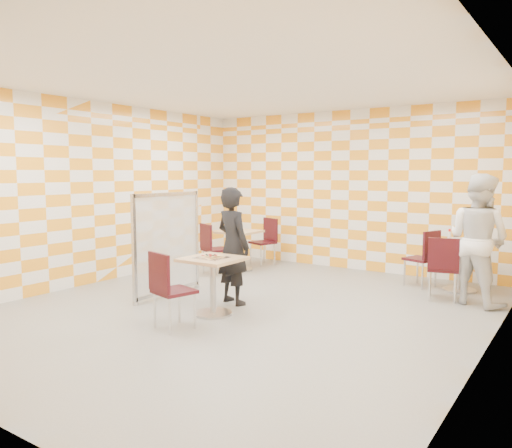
{
  "coord_description": "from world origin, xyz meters",
  "views": [
    {
      "loc": [
        3.82,
        -5.32,
        1.85
      ],
      "look_at": [
        0.1,
        0.2,
        1.15
      ],
      "focal_mm": 35.0,
      "sensor_mm": 36.0,
      "label": 1
    }
  ],
  "objects": [
    {
      "name": "chair_second_front",
      "position": [
        2.12,
        1.97,
        0.54
      ],
      "size": [
        0.51,
        0.52,
        0.92
      ],
      "color": "#370B11",
      "rests_on": "ground"
    },
    {
      "name": "room_shell",
      "position": [
        0.0,
        0.54,
        1.5
      ],
      "size": [
        7.0,
        7.0,
        7.0
      ],
      "color": "gray",
      "rests_on": "ground"
    },
    {
      "name": "second_table",
      "position": [
        2.19,
        2.76,
        0.51
      ],
      "size": [
        0.7,
        0.7,
        0.75
      ],
      "color": "tan",
      "rests_on": "ground"
    },
    {
      "name": "chair_empty_far",
      "position": [
        -1.52,
        2.97,
        0.54
      ],
      "size": [
        0.54,
        0.54,
        0.92
      ],
      "color": "#370B11",
      "rests_on": "ground"
    },
    {
      "name": "chair_second_side",
      "position": [
        1.68,
        2.69,
        0.54
      ],
      "size": [
        0.55,
        0.54,
        0.92
      ],
      "color": "#370B11",
      "rests_on": "ground"
    },
    {
      "name": "empty_table",
      "position": [
        -1.63,
        2.2,
        0.51
      ],
      "size": [
        0.7,
        0.7,
        0.75
      ],
      "color": "tan",
      "rests_on": "ground"
    },
    {
      "name": "main_table",
      "position": [
        -0.18,
        -0.39,
        0.51
      ],
      "size": [
        0.7,
        0.7,
        0.75
      ],
      "color": "tan",
      "rests_on": "ground"
    },
    {
      "name": "soda_bottle",
      "position": [
        2.27,
        2.83,
        0.85
      ],
      "size": [
        0.07,
        0.07,
        0.23
      ],
      "color": "black",
      "rests_on": "second_table"
    },
    {
      "name": "pizza_on_foil",
      "position": [
        -0.18,
        -0.41,
        0.77
      ],
      "size": [
        0.4,
        0.4,
        0.04
      ],
      "color": "silver",
      "rests_on": "main_table"
    },
    {
      "name": "man_white",
      "position": [
        2.55,
        2.09,
        0.91
      ],
      "size": [
        1.09,
        0.99,
        1.83
      ],
      "primitive_type": "imported",
      "rotation": [
        0.0,
        0.0,
        2.73
      ],
      "color": "white",
      "rests_on": "ground"
    },
    {
      "name": "partition",
      "position": [
        -1.35,
        0.0,
        0.79
      ],
      "size": [
        0.08,
        1.38,
        1.55
      ],
      "color": "white",
      "rests_on": "ground"
    },
    {
      "name": "chair_empty_near",
      "position": [
        -1.79,
        1.56,
        0.54
      ],
      "size": [
        0.56,
        0.56,
        0.92
      ],
      "color": "#370B11",
      "rests_on": "ground"
    },
    {
      "name": "chair_main_front",
      "position": [
        -0.21,
        -1.19,
        0.54
      ],
      "size": [
        0.52,
        0.52,
        0.92
      ],
      "color": "#370B11",
      "rests_on": "ground"
    },
    {
      "name": "sport_bottle",
      "position": [
        1.99,
        2.86,
        0.84
      ],
      "size": [
        0.06,
        0.06,
        0.2
      ],
      "color": "white",
      "rests_on": "second_table"
    },
    {
      "name": "man_dark",
      "position": [
        -0.3,
        0.21,
        0.82
      ],
      "size": [
        0.68,
        0.54,
        1.64
      ],
      "primitive_type": "imported",
      "rotation": [
        0.0,
        0.0,
        2.87
      ],
      "color": "black",
      "rests_on": "ground"
    }
  ]
}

